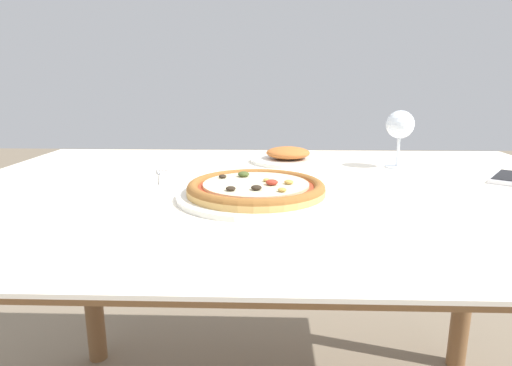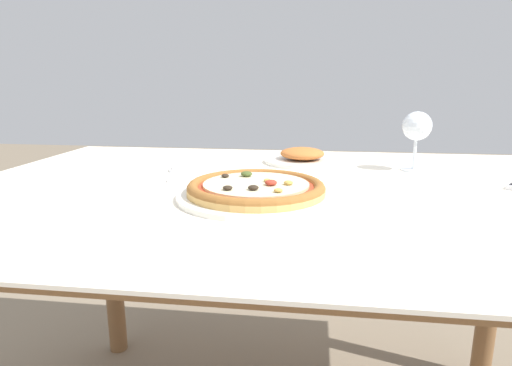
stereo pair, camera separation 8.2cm
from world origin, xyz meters
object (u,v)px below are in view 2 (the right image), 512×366
pizza_plate (256,190)px  fork (173,173)px  wine_glass_far_left (417,128)px  side_plate (302,157)px  dining_table (284,221)px

pizza_plate → fork: (-0.23, 0.19, -0.01)m
pizza_plate → wine_glass_far_left: size_ratio=2.06×
pizza_plate → wine_glass_far_left: bearing=41.0°
pizza_plate → side_plate: 0.39m
fork → wine_glass_far_left: wine_glass_far_left is taller
dining_table → side_plate: bearing=84.1°
dining_table → wine_glass_far_left: wine_glass_far_left is taller
wine_glass_far_left → side_plate: 0.31m
pizza_plate → fork: pizza_plate is taller
side_plate → fork: bearing=-147.4°
wine_glass_far_left → pizza_plate: bearing=-139.0°
dining_table → fork: size_ratio=8.50×
dining_table → side_plate: side_plate is taller
dining_table → fork: 0.30m
fork → wine_glass_far_left: bearing=12.0°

